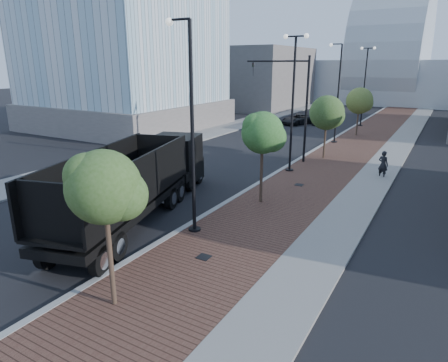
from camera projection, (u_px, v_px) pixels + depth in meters
The scene contains 23 objects.
sidewalk at pixel (376, 136), 41.33m from camera, with size 7.00×140.00×0.12m, color #4C2D23.
concrete_strip at pixel (404, 138), 40.04m from camera, with size 2.40×140.00×0.13m, color slate.
curb at pixel (343, 133), 43.01m from camera, with size 0.30×140.00×0.14m, color gray.
west_sidewalk at pixel (239, 124), 49.25m from camera, with size 4.00×140.00×0.12m, color slate.
dump_truck at pixel (154, 177), 21.05m from camera, with size 6.41×13.90×3.69m.
white_sedan at pixel (164, 179), 23.20m from camera, with size 1.82×5.21×1.72m, color silver.
dark_car_mid at pixel (297, 119), 49.35m from camera, with size 2.14×4.65×1.29m, color black.
dark_car_far at pixel (323, 119), 49.43m from camera, with size 1.78×4.37×1.27m, color black.
pedestrian at pixel (383, 165), 26.06m from camera, with size 0.69×0.45×1.88m, color black.
streetlight_1 at pixel (190, 139), 16.69m from camera, with size 1.44×0.56×9.21m.
streetlight_2 at pixel (293, 104), 26.44m from camera, with size 1.72×0.56×9.28m.
streetlight_3 at pixel (337, 98), 36.57m from camera, with size 1.44×0.56×9.21m.
streetlight_4 at pixel (364, 86), 46.31m from camera, with size 1.72×0.56×9.28m.
traffic_mast at pixel (296, 97), 29.31m from camera, with size 5.09×0.20×8.00m.
tree_0 at pixel (106, 188), 11.29m from camera, with size 2.28×2.21×5.11m.
tree_1 at pixel (264, 133), 20.42m from camera, with size 2.30×2.23×5.07m.
tree_2 at pixel (327, 113), 30.42m from camera, with size 2.69×2.69×5.08m.
tree_3 at pixel (360, 101), 40.36m from camera, with size 2.72×2.72×5.08m.
tower_podium at pixel (129, 114), 47.49m from camera, with size 19.00×19.00×3.00m, color #625C58.
convention_center at pixel (390, 71), 79.52m from camera, with size 50.00×30.00×50.00m.
commercial_block_nw at pixel (258, 78), 67.74m from camera, with size 14.00×20.00×10.00m, color #635C59.
utility_cover_1 at pixel (204, 257), 15.34m from camera, with size 0.50×0.50×0.02m, color black.
utility_cover_2 at pixel (299, 185), 24.45m from camera, with size 0.50×0.50×0.02m, color black.
Camera 1 is at (10.01, -3.55, 7.44)m, focal length 31.25 mm.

